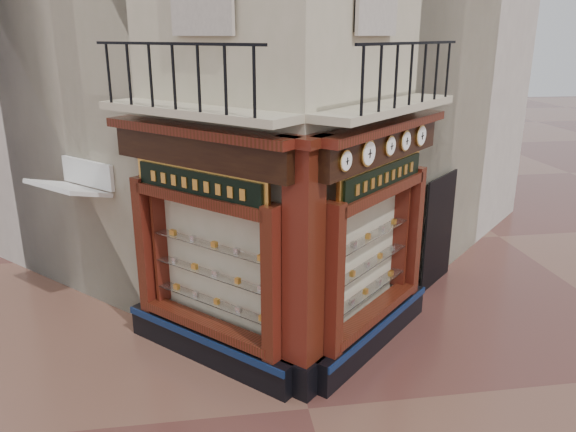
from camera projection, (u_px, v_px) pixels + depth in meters
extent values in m
plane|color=#542D27|center=(308.00, 409.00, 8.29)|extent=(80.00, 80.00, 0.00)
cube|color=beige|center=(154.00, 25.00, 14.36)|extent=(11.31, 11.31, 11.00)
cube|color=beige|center=(342.00, 26.00, 15.07)|extent=(11.31, 11.31, 11.00)
cube|color=black|center=(208.00, 346.00, 9.45)|extent=(2.72, 2.72, 0.55)
cube|color=#0D1D41|center=(199.00, 339.00, 9.24)|extent=(2.50, 2.50, 0.12)
cube|color=#39170A|center=(273.00, 285.00, 8.19)|extent=(0.37, 0.37, 2.45)
cube|color=#39170A|center=(146.00, 245.00, 9.78)|extent=(0.37, 0.37, 2.45)
cube|color=#FFF6C1|center=(218.00, 259.00, 9.25)|extent=(1.80, 1.80, 2.10)
cube|color=black|center=(199.00, 151.00, 8.44)|extent=(2.69, 2.69, 0.50)
cube|color=#39170A|center=(195.00, 131.00, 8.29)|extent=(2.86, 2.86, 0.14)
cube|color=black|center=(373.00, 333.00, 9.85)|extent=(2.72, 2.72, 0.55)
cube|color=#0D1D41|center=(383.00, 325.00, 9.68)|extent=(2.50, 2.50, 0.12)
cube|color=#39170A|center=(332.00, 282.00, 8.32)|extent=(0.37, 0.37, 2.45)
cube|color=#39170A|center=(412.00, 231.00, 10.46)|extent=(0.37, 0.37, 2.45)
cube|color=#FFF6C1|center=(360.00, 251.00, 9.59)|extent=(1.80, 1.80, 2.10)
cube|color=black|center=(381.00, 146.00, 8.84)|extent=(2.69, 2.69, 0.50)
cube|color=#39170A|center=(386.00, 126.00, 8.71)|extent=(2.86, 2.86, 0.14)
cube|color=black|center=(303.00, 373.00, 8.67)|extent=(0.78, 0.78, 0.55)
cube|color=#39170A|center=(304.00, 258.00, 8.08)|extent=(0.64, 0.64, 3.50)
cube|color=#39170A|center=(305.00, 140.00, 7.55)|extent=(0.85, 0.85, 0.14)
cube|color=beige|center=(193.00, 111.00, 8.18)|extent=(2.97, 2.97, 0.12)
cube|color=black|center=(172.00, 44.00, 7.64)|extent=(2.36, 2.36, 0.04)
cube|color=beige|center=(389.00, 108.00, 8.61)|extent=(2.97, 2.97, 0.12)
cube|color=black|center=(413.00, 43.00, 8.13)|extent=(2.36, 2.36, 0.04)
cylinder|color=gold|center=(345.00, 161.00, 7.68)|extent=(0.25, 0.25, 0.31)
cylinder|color=white|center=(347.00, 161.00, 7.67)|extent=(0.20, 0.20, 0.26)
cube|color=black|center=(348.00, 161.00, 7.66)|extent=(0.02, 0.02, 0.10)
cube|color=black|center=(348.00, 161.00, 7.66)|extent=(0.06, 0.06, 0.01)
cylinder|color=gold|center=(367.00, 153.00, 8.17)|extent=(0.32, 0.32, 0.40)
cylinder|color=white|center=(369.00, 153.00, 8.16)|extent=(0.26, 0.26, 0.34)
cube|color=black|center=(370.00, 154.00, 8.15)|extent=(0.02, 0.02, 0.13)
cube|color=black|center=(370.00, 154.00, 8.15)|extent=(0.08, 0.08, 0.01)
cylinder|color=gold|center=(389.00, 146.00, 8.71)|extent=(0.27, 0.27, 0.33)
cylinder|color=white|center=(391.00, 146.00, 8.69)|extent=(0.21, 0.21, 0.28)
cube|color=black|center=(392.00, 146.00, 8.69)|extent=(0.02, 0.02, 0.11)
cube|color=black|center=(392.00, 146.00, 8.69)|extent=(0.07, 0.07, 0.01)
cylinder|color=gold|center=(405.00, 141.00, 9.13)|extent=(0.28, 0.28, 0.34)
cylinder|color=white|center=(406.00, 141.00, 9.12)|extent=(0.22, 0.22, 0.30)
cube|color=black|center=(407.00, 141.00, 9.11)|extent=(0.02, 0.02, 0.11)
cube|color=black|center=(407.00, 141.00, 9.11)|extent=(0.07, 0.07, 0.01)
cylinder|color=gold|center=(420.00, 136.00, 9.60)|extent=(0.30, 0.30, 0.37)
cylinder|color=white|center=(422.00, 136.00, 9.58)|extent=(0.24, 0.24, 0.32)
cube|color=black|center=(423.00, 136.00, 9.57)|extent=(0.02, 0.02, 0.12)
cube|color=black|center=(423.00, 136.00, 9.57)|extent=(0.07, 0.07, 0.01)
cube|color=#F2B147|center=(199.00, 184.00, 8.56)|extent=(1.98, 1.98, 0.53)
cube|color=black|center=(197.00, 184.00, 8.53)|extent=(1.85, 1.85, 0.40)
cube|color=#F2B147|center=(382.00, 177.00, 8.97)|extent=(1.95, 1.95, 0.52)
cube|color=black|center=(384.00, 177.00, 8.95)|extent=(1.82, 1.82, 0.39)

